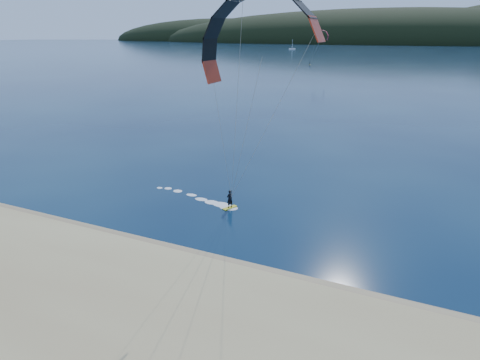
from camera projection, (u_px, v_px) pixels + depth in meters
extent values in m
plane|color=#071734|center=(141.00, 286.00, 27.40)|extent=(1800.00, 1800.00, 0.00)
cube|color=#947756|center=(176.00, 254.00, 31.24)|extent=(220.00, 2.50, 0.10)
ellipsoid|color=black|center=(378.00, 43.00, 663.25)|extent=(840.00, 280.00, 110.00)
ellipsoid|color=black|center=(220.00, 41.00, 838.22)|extent=(520.00, 220.00, 90.00)
cube|color=gold|center=(230.00, 208.00, 39.55)|extent=(1.14, 1.60, 0.09)
imported|color=black|center=(230.00, 199.00, 39.20)|extent=(0.72, 0.82, 1.90)
cylinder|color=gray|center=(244.00, 138.00, 33.41)|extent=(0.02, 0.02, 15.17)
cube|color=gold|center=(310.00, 65.00, 215.56)|extent=(0.71, 1.47, 0.08)
imported|color=black|center=(310.00, 63.00, 215.24)|extent=(0.80, 0.95, 1.73)
cylinder|color=gray|center=(316.00, 50.00, 208.73)|extent=(0.02, 0.02, 15.92)
cube|color=white|center=(292.00, 49.00, 414.17)|extent=(7.33, 4.26, 1.22)
cylinder|color=white|center=(292.00, 44.00, 412.47)|extent=(0.17, 0.17, 9.58)
cube|color=white|center=(293.00, 44.00, 413.50)|extent=(0.73, 2.18, 6.97)
cube|color=white|center=(292.00, 46.00, 411.88)|extent=(0.58, 1.68, 4.36)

